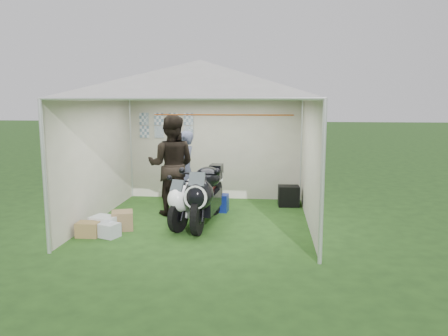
{
  "coord_description": "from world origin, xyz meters",
  "views": [
    {
      "loc": [
        1.27,
        -7.98,
        2.27
      ],
      "look_at": [
        0.4,
        0.35,
        0.98
      ],
      "focal_mm": 35.0,
      "sensor_mm": 36.0,
      "label": 1
    }
  ],
  "objects_px": {
    "canopy_tent": "(201,84)",
    "crate_0": "(104,224)",
    "crate_1": "(122,220)",
    "crate_2": "(109,230)",
    "person_dark_jacket": "(171,165)",
    "equipment_box": "(289,196)",
    "person_blue_jacket": "(185,169)",
    "motorcycle_black": "(206,192)",
    "crate_3": "(88,229)",
    "paddock_stand": "(217,203)",
    "motorcycle_white": "(194,197)"
  },
  "relations": [
    {
      "from": "canopy_tent",
      "to": "crate_0",
      "type": "xyz_separation_m",
      "value": [
        -1.56,
        -0.93,
        -2.43
      ]
    },
    {
      "from": "paddock_stand",
      "to": "person_dark_jacket",
      "type": "height_order",
      "value": "person_dark_jacket"
    },
    {
      "from": "paddock_stand",
      "to": "crate_3",
      "type": "xyz_separation_m",
      "value": [
        -1.95,
        -1.92,
        -0.05
      ]
    },
    {
      "from": "canopy_tent",
      "to": "crate_1",
      "type": "height_order",
      "value": "canopy_tent"
    },
    {
      "from": "canopy_tent",
      "to": "crate_3",
      "type": "bearing_deg",
      "value": -146.0
    },
    {
      "from": "motorcycle_white",
      "to": "paddock_stand",
      "type": "height_order",
      "value": "motorcycle_white"
    },
    {
      "from": "motorcycle_white",
      "to": "person_blue_jacket",
      "type": "distance_m",
      "value": 1.39
    },
    {
      "from": "crate_1",
      "to": "person_blue_jacket",
      "type": "bearing_deg",
      "value": 65.61
    },
    {
      "from": "crate_0",
      "to": "motorcycle_white",
      "type": "bearing_deg",
      "value": 24.66
    },
    {
      "from": "equipment_box",
      "to": "crate_1",
      "type": "xyz_separation_m",
      "value": [
        -3.01,
        -2.07,
        -0.06
      ]
    },
    {
      "from": "canopy_tent",
      "to": "paddock_stand",
      "type": "xyz_separation_m",
      "value": [
        0.2,
        0.74,
        -2.4
      ]
    },
    {
      "from": "motorcycle_black",
      "to": "crate_0",
      "type": "xyz_separation_m",
      "value": [
        -1.69,
        -0.66,
        -0.46
      ]
    },
    {
      "from": "person_dark_jacket",
      "to": "equipment_box",
      "type": "distance_m",
      "value": 2.66
    },
    {
      "from": "person_dark_jacket",
      "to": "equipment_box",
      "type": "bearing_deg",
      "value": -159.77
    },
    {
      "from": "motorcycle_black",
      "to": "crate_1",
      "type": "relative_size",
      "value": 6.08
    },
    {
      "from": "motorcycle_white",
      "to": "crate_3",
      "type": "distance_m",
      "value": 1.94
    },
    {
      "from": "canopy_tent",
      "to": "paddock_stand",
      "type": "height_order",
      "value": "canopy_tent"
    },
    {
      "from": "motorcycle_white",
      "to": "crate_2",
      "type": "bearing_deg",
      "value": -124.65
    },
    {
      "from": "paddock_stand",
      "to": "crate_3",
      "type": "bearing_deg",
      "value": -135.4
    },
    {
      "from": "crate_3",
      "to": "motorcycle_black",
      "type": "bearing_deg",
      "value": 26.09
    },
    {
      "from": "motorcycle_white",
      "to": "crate_3",
      "type": "xyz_separation_m",
      "value": [
        -1.65,
        -0.93,
        -0.39
      ]
    },
    {
      "from": "paddock_stand",
      "to": "motorcycle_black",
      "type": "bearing_deg",
      "value": -94.27
    },
    {
      "from": "motorcycle_black",
      "to": "crate_1",
      "type": "bearing_deg",
      "value": -158.17
    },
    {
      "from": "person_blue_jacket",
      "to": "crate_1",
      "type": "distance_m",
      "value": 2.03
    },
    {
      "from": "crate_2",
      "to": "motorcycle_white",
      "type": "bearing_deg",
      "value": 35.31
    },
    {
      "from": "paddock_stand",
      "to": "motorcycle_white",
      "type": "bearing_deg",
      "value": -106.44
    },
    {
      "from": "person_blue_jacket",
      "to": "crate_1",
      "type": "bearing_deg",
      "value": -6.76
    },
    {
      "from": "canopy_tent",
      "to": "crate_2",
      "type": "bearing_deg",
      "value": -139.93
    },
    {
      "from": "motorcycle_white",
      "to": "paddock_stand",
      "type": "bearing_deg",
      "value": 93.6
    },
    {
      "from": "paddock_stand",
      "to": "crate_3",
      "type": "relative_size",
      "value": 1.27
    },
    {
      "from": "crate_0",
      "to": "crate_3",
      "type": "height_order",
      "value": "crate_0"
    },
    {
      "from": "crate_2",
      "to": "motorcycle_black",
      "type": "bearing_deg",
      "value": 30.96
    },
    {
      "from": "crate_1",
      "to": "crate_2",
      "type": "height_order",
      "value": "crate_1"
    },
    {
      "from": "motorcycle_white",
      "to": "paddock_stand",
      "type": "distance_m",
      "value": 1.09
    },
    {
      "from": "canopy_tent",
      "to": "crate_0",
      "type": "relative_size",
      "value": 13.19
    },
    {
      "from": "motorcycle_black",
      "to": "canopy_tent",
      "type": "bearing_deg",
      "value": 119.11
    },
    {
      "from": "canopy_tent",
      "to": "motorcycle_white",
      "type": "height_order",
      "value": "canopy_tent"
    },
    {
      "from": "canopy_tent",
      "to": "crate_1",
      "type": "bearing_deg",
      "value": -151.35
    },
    {
      "from": "motorcycle_black",
      "to": "equipment_box",
      "type": "height_order",
      "value": "motorcycle_black"
    },
    {
      "from": "equipment_box",
      "to": "crate_3",
      "type": "height_order",
      "value": "equipment_box"
    },
    {
      "from": "equipment_box",
      "to": "crate_2",
      "type": "distance_m",
      "value": 3.99
    },
    {
      "from": "motorcycle_white",
      "to": "crate_0",
      "type": "xyz_separation_m",
      "value": [
        -1.47,
        -0.67,
        -0.37
      ]
    },
    {
      "from": "canopy_tent",
      "to": "crate_2",
      "type": "height_order",
      "value": "canopy_tent"
    },
    {
      "from": "crate_0",
      "to": "crate_3",
      "type": "distance_m",
      "value": 0.31
    },
    {
      "from": "crate_2",
      "to": "canopy_tent",
      "type": "bearing_deg",
      "value": 40.07
    },
    {
      "from": "equipment_box",
      "to": "motorcycle_black",
      "type": "bearing_deg",
      "value": -134.34
    },
    {
      "from": "motorcycle_white",
      "to": "crate_1",
      "type": "bearing_deg",
      "value": -139.09
    },
    {
      "from": "motorcycle_black",
      "to": "crate_3",
      "type": "xyz_separation_m",
      "value": [
        -1.87,
        -0.92,
        -0.48
      ]
    },
    {
      "from": "motorcycle_white",
      "to": "person_blue_jacket",
      "type": "relative_size",
      "value": 1.1
    },
    {
      "from": "motorcycle_white",
      "to": "motorcycle_black",
      "type": "distance_m",
      "value": 0.24
    }
  ]
}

